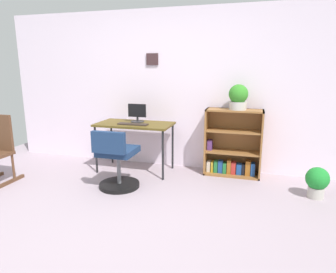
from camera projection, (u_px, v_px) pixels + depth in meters
name	position (u px, v px, depth m)	size (l,w,h in m)	color
ground_plane	(99.00, 232.00, 2.82)	(6.24, 6.24, 0.00)	#A3909D
wall_back	(165.00, 90.00, 4.57)	(5.20, 0.12, 2.35)	silver
desk	(135.00, 127.00, 4.35)	(1.09, 0.58, 0.72)	brown
monitor	(137.00, 114.00, 4.41)	(0.28, 0.20, 0.27)	#262628
keyboard	(133.00, 124.00, 4.22)	(0.43, 0.12, 0.02)	#342922
office_chair	(117.00, 162.00, 3.76)	(0.52, 0.55, 0.78)	black
bookshelf_low	(233.00, 146.00, 4.27)	(0.78, 0.30, 0.95)	brown
potted_plant_on_shelf	(238.00, 97.00, 4.05)	(0.26, 0.26, 0.34)	#B7B2A8
potted_plant_floor	(317.00, 181.00, 3.51)	(0.27, 0.27, 0.38)	#B7B2A8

